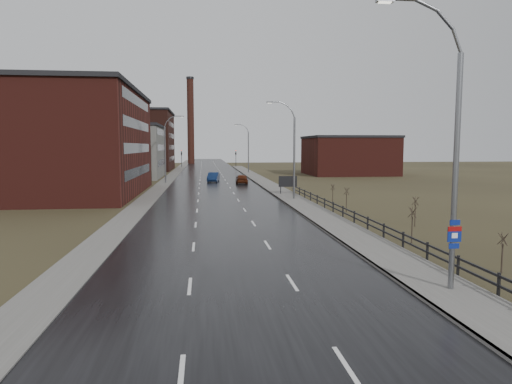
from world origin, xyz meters
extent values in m
plane|color=#2D2819|center=(0.00, 0.00, 0.00)|extent=(320.00, 320.00, 0.00)
cube|color=black|center=(0.00, 60.00, 0.03)|extent=(14.00, 300.00, 0.06)
cube|color=#595651|center=(8.60, 35.00, 0.09)|extent=(3.20, 180.00, 0.18)
cube|color=slate|center=(7.08, 35.00, 0.09)|extent=(0.16, 180.00, 0.18)
cube|color=#595651|center=(-8.20, 60.00, 0.06)|extent=(2.40, 260.00, 0.12)
cube|color=#471914|center=(-21.00, 45.00, 6.50)|extent=(22.00, 28.00, 13.00)
cube|color=black|center=(-21.00, 45.00, 13.25)|extent=(22.44, 28.56, 0.50)
cube|color=black|center=(-10.02, 45.00, 3.00)|extent=(0.06, 22.40, 1.20)
cube|color=black|center=(-10.02, 45.00, 6.00)|extent=(0.06, 22.40, 1.20)
cube|color=black|center=(-10.02, 45.00, 9.00)|extent=(0.06, 22.40, 1.20)
cube|color=black|center=(-10.02, 45.00, 12.00)|extent=(0.06, 22.40, 1.20)
cube|color=slate|center=(-18.00, 78.00, 5.00)|extent=(16.00, 20.00, 10.00)
cube|color=black|center=(-18.00, 78.00, 10.25)|extent=(16.32, 20.40, 0.50)
cube|color=black|center=(-10.02, 78.00, 3.00)|extent=(0.06, 16.00, 1.20)
cube|color=black|center=(-10.02, 78.00, 6.00)|extent=(0.06, 16.00, 1.20)
cube|color=black|center=(-10.02, 78.00, 9.00)|extent=(0.06, 16.00, 1.20)
cube|color=#331611|center=(-23.00, 108.00, 7.50)|extent=(26.00, 24.00, 15.00)
cube|color=black|center=(-23.00, 108.00, 15.25)|extent=(26.52, 24.48, 0.50)
cube|color=black|center=(-10.02, 108.00, 3.00)|extent=(0.06, 19.20, 1.20)
cube|color=black|center=(-10.02, 108.00, 6.00)|extent=(0.06, 19.20, 1.20)
cube|color=black|center=(-10.02, 108.00, 9.00)|extent=(0.06, 19.20, 1.20)
cube|color=black|center=(-10.02, 108.00, 12.00)|extent=(0.06, 19.20, 1.20)
cube|color=#471914|center=(30.30, 82.00, 4.00)|extent=(18.00, 16.00, 8.00)
cube|color=black|center=(30.30, 82.00, 8.25)|extent=(18.36, 16.32, 0.50)
cylinder|color=#331611|center=(-6.00, 150.00, 15.00)|extent=(2.40, 2.40, 30.00)
cylinder|color=black|center=(-6.00, 150.00, 30.30)|extent=(2.70, 2.70, 0.80)
cylinder|color=slate|center=(8.80, 2.00, 5.00)|extent=(0.24, 0.24, 10.00)
cylinder|color=slate|center=(8.61, 2.00, 10.46)|extent=(0.57, 0.14, 1.12)
cylinder|color=slate|center=(8.06, 2.00, 11.28)|extent=(0.91, 0.14, 0.91)
cylinder|color=slate|center=(7.25, 2.00, 11.82)|extent=(1.12, 0.14, 0.57)
cube|color=slate|center=(5.54, 2.00, 11.96)|extent=(0.70, 0.28, 0.18)
cube|color=silver|center=(5.54, 2.00, 11.86)|extent=(0.50, 0.20, 0.04)
cube|color=navy|center=(8.80, 1.88, 3.05)|extent=(0.45, 0.04, 0.22)
cube|color=navy|center=(8.80, 1.88, 2.55)|extent=(0.60, 0.04, 0.65)
cube|color=maroon|center=(8.80, 1.87, 2.78)|extent=(0.60, 0.04, 0.20)
cube|color=navy|center=(8.80, 1.88, 2.05)|extent=(0.45, 0.04, 0.22)
cube|color=silver|center=(8.80, 1.86, 2.50)|extent=(0.26, 0.02, 0.22)
cylinder|color=slate|center=(8.80, 36.00, 4.75)|extent=(0.24, 0.24, 9.50)
cylinder|color=slate|center=(8.63, 36.00, 9.90)|extent=(0.51, 0.14, 0.98)
cylinder|color=slate|center=(8.16, 36.00, 10.62)|extent=(0.81, 0.14, 0.81)
cylinder|color=slate|center=(7.44, 36.00, 11.09)|extent=(0.98, 0.14, 0.51)
cylinder|color=slate|center=(6.60, 36.00, 11.26)|extent=(1.01, 0.14, 0.14)
cube|color=slate|center=(5.91, 36.00, 11.21)|extent=(0.70, 0.28, 0.18)
cube|color=silver|center=(5.91, 36.00, 11.11)|extent=(0.50, 0.20, 0.04)
cylinder|color=slate|center=(-8.00, 62.00, 4.75)|extent=(0.24, 0.24, 9.50)
cylinder|color=slate|center=(-7.83, 62.00, 9.90)|extent=(0.51, 0.14, 0.98)
cylinder|color=slate|center=(-7.36, 62.00, 10.62)|extent=(0.81, 0.14, 0.81)
cylinder|color=slate|center=(-6.64, 62.00, 11.09)|extent=(0.98, 0.14, 0.51)
cylinder|color=slate|center=(-5.80, 62.00, 11.26)|extent=(1.01, 0.14, 0.14)
cube|color=slate|center=(-5.11, 62.00, 11.21)|extent=(0.70, 0.28, 0.18)
cube|color=silver|center=(-5.11, 62.00, 11.11)|extent=(0.50, 0.20, 0.04)
cylinder|color=slate|center=(8.80, 90.00, 4.75)|extent=(0.24, 0.24, 9.50)
cylinder|color=slate|center=(8.63, 90.00, 9.90)|extent=(0.51, 0.14, 0.98)
cylinder|color=slate|center=(8.16, 90.00, 10.62)|extent=(0.81, 0.14, 0.81)
cylinder|color=slate|center=(7.44, 90.00, 11.09)|extent=(0.98, 0.14, 0.51)
cylinder|color=slate|center=(6.60, 90.00, 11.26)|extent=(1.01, 0.14, 0.14)
cube|color=slate|center=(5.91, 90.00, 11.21)|extent=(0.70, 0.28, 0.18)
cube|color=silver|center=(5.91, 90.00, 11.11)|extent=(0.50, 0.20, 0.04)
cube|color=black|center=(10.30, 1.00, 0.55)|extent=(0.10, 0.10, 1.10)
cube|color=black|center=(10.30, 4.00, 0.55)|extent=(0.10, 0.10, 1.10)
cube|color=black|center=(10.30, 7.00, 0.55)|extent=(0.10, 0.10, 1.10)
cube|color=black|center=(10.30, 10.00, 0.55)|extent=(0.10, 0.10, 1.10)
cube|color=black|center=(10.30, 13.00, 0.55)|extent=(0.10, 0.10, 1.10)
cube|color=black|center=(10.30, 16.00, 0.55)|extent=(0.10, 0.10, 1.10)
cube|color=black|center=(10.30, 19.00, 0.55)|extent=(0.10, 0.10, 1.10)
cube|color=black|center=(10.30, 22.00, 0.55)|extent=(0.10, 0.10, 1.10)
cube|color=black|center=(10.30, 25.00, 0.55)|extent=(0.10, 0.10, 1.10)
cube|color=black|center=(10.30, 28.00, 0.55)|extent=(0.10, 0.10, 1.10)
cube|color=black|center=(10.30, 31.00, 0.55)|extent=(0.10, 0.10, 1.10)
cube|color=black|center=(10.30, 34.00, 0.55)|extent=(0.10, 0.10, 1.10)
cube|color=black|center=(10.30, 37.00, 0.55)|extent=(0.10, 0.10, 1.10)
cube|color=black|center=(10.30, 40.00, 0.55)|extent=(0.10, 0.10, 1.10)
cube|color=black|center=(10.30, 43.00, 0.55)|extent=(0.10, 0.10, 1.10)
cube|color=black|center=(10.30, 18.50, 0.95)|extent=(0.08, 53.00, 0.10)
cube|color=black|center=(10.30, 18.50, 0.55)|extent=(0.08, 53.00, 0.10)
cylinder|color=#382D23|center=(12.92, 4.56, 0.74)|extent=(0.08, 0.08, 1.47)
cylinder|color=#382D23|center=(12.97, 4.56, 1.70)|extent=(0.04, 0.50, 0.59)
cylinder|color=#382D23|center=(12.93, 4.61, 1.70)|extent=(0.48, 0.19, 0.59)
cylinder|color=#382D23|center=(12.88, 4.59, 1.70)|extent=(0.29, 0.43, 0.60)
cylinder|color=#382D23|center=(12.88, 4.53, 1.70)|extent=(0.29, 0.43, 0.60)
cylinder|color=#382D23|center=(12.93, 4.51, 1.70)|extent=(0.48, 0.19, 0.59)
cylinder|color=#382D23|center=(11.65, 11.69, 0.87)|extent=(0.08, 0.08, 1.74)
cylinder|color=#382D23|center=(11.70, 11.69, 2.00)|extent=(0.04, 0.59, 0.69)
cylinder|color=#382D23|center=(11.67, 11.74, 2.00)|extent=(0.56, 0.22, 0.70)
cylinder|color=#382D23|center=(11.61, 11.72, 2.00)|extent=(0.33, 0.50, 0.71)
cylinder|color=#382D23|center=(11.61, 11.66, 2.00)|extent=(0.33, 0.50, 0.71)
cylinder|color=#382D23|center=(11.67, 11.64, 2.00)|extent=(0.56, 0.22, 0.70)
cylinder|color=#382D23|center=(14.69, 17.55, 0.87)|extent=(0.08, 0.08, 1.73)
cylinder|color=#382D23|center=(14.74, 17.55, 1.99)|extent=(0.04, 0.59, 0.69)
cylinder|color=#382D23|center=(14.70, 17.59, 1.99)|extent=(0.56, 0.22, 0.69)
cylinder|color=#382D23|center=(14.65, 17.57, 1.99)|extent=(0.33, 0.50, 0.70)
cylinder|color=#382D23|center=(14.65, 17.52, 1.99)|extent=(0.33, 0.50, 0.70)
cylinder|color=#382D23|center=(14.70, 17.50, 1.99)|extent=(0.56, 0.22, 0.69)
cylinder|color=#382D23|center=(11.82, 25.78, 0.87)|extent=(0.08, 0.08, 1.75)
cylinder|color=#382D23|center=(11.87, 25.78, 2.01)|extent=(0.04, 0.59, 0.69)
cylinder|color=#382D23|center=(11.83, 25.83, 2.01)|extent=(0.56, 0.22, 0.70)
cylinder|color=#382D23|center=(11.78, 25.81, 2.01)|extent=(0.34, 0.50, 0.71)
cylinder|color=#382D23|center=(11.78, 25.75, 2.01)|extent=(0.34, 0.50, 0.71)
cylinder|color=#382D23|center=(11.83, 25.73, 2.01)|extent=(0.56, 0.22, 0.70)
cylinder|color=#382D23|center=(12.57, 33.00, 0.76)|extent=(0.08, 0.08, 1.52)
cylinder|color=#382D23|center=(12.62, 33.00, 1.74)|extent=(0.04, 0.52, 0.60)
cylinder|color=#382D23|center=(12.58, 33.05, 1.74)|extent=(0.49, 0.20, 0.61)
cylinder|color=#382D23|center=(12.53, 33.03, 1.74)|extent=(0.30, 0.44, 0.62)
cylinder|color=#382D23|center=(12.53, 32.97, 1.74)|extent=(0.30, 0.44, 0.62)
cylinder|color=#382D23|center=(12.58, 32.96, 1.74)|extent=(0.49, 0.20, 0.61)
cube|color=black|center=(8.19, 41.62, 0.90)|extent=(0.10, 0.10, 1.80)
cube|color=black|center=(10.01, 41.62, 0.90)|extent=(0.10, 0.10, 1.80)
cube|color=silver|center=(9.10, 41.57, 1.74)|extent=(2.28, 0.08, 1.29)
cube|color=black|center=(9.10, 41.52, 1.74)|extent=(2.38, 0.04, 1.39)
cylinder|color=black|center=(-8.00, 120.00, 2.60)|extent=(0.16, 0.16, 5.20)
imported|color=black|center=(-8.00, 120.00, 4.75)|extent=(0.58, 2.73, 1.10)
sphere|color=#FF190C|center=(-8.00, 119.85, 5.05)|extent=(0.18, 0.18, 0.18)
cylinder|color=black|center=(8.00, 120.00, 2.60)|extent=(0.16, 0.16, 5.20)
imported|color=black|center=(8.00, 120.00, 4.75)|extent=(0.58, 2.73, 1.10)
sphere|color=#FF190C|center=(8.00, 119.85, 5.05)|extent=(0.18, 0.18, 0.18)
imported|color=#0E1F46|center=(0.08, 63.81, 0.82)|extent=(2.39, 5.18, 1.65)
imported|color=#4C1D0C|center=(4.64, 59.14, 0.81)|extent=(2.07, 4.82, 1.62)
camera|label=1|loc=(-1.64, -15.88, 6.22)|focal=32.00mm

